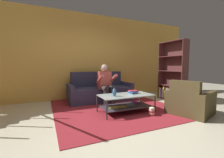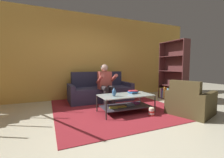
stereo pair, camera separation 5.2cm
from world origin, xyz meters
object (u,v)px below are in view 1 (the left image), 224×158
at_px(couch, 100,91).
at_px(person_seated_center, 106,82).
at_px(popcorn_tub, 152,111).
at_px(book_stack, 133,92).
at_px(armchair, 190,102).
at_px(coffee_table, 126,101).
at_px(bookshelf, 172,78).
at_px(vase, 114,92).

height_order(couch, person_seated_center, person_seated_center).
bearing_deg(couch, popcorn_tub, -74.16).
distance_m(couch, book_stack, 1.44).
height_order(person_seated_center, armchair, person_seated_center).
distance_m(coffee_table, popcorn_tub, 0.64).
distance_m(person_seated_center, book_stack, 0.96).
xyz_separation_m(coffee_table, book_stack, (0.24, 0.07, 0.19)).
height_order(person_seated_center, book_stack, person_seated_center).
distance_m(person_seated_center, popcorn_tub, 1.59).
bearing_deg(coffee_table, bookshelf, 15.77).
relative_size(couch, armchair, 1.83).
bearing_deg(book_stack, armchair, -36.73).
distance_m(couch, bookshelf, 2.40).
xyz_separation_m(couch, book_stack, (0.39, -1.38, 0.17)).
height_order(vase, book_stack, vase).
bearing_deg(book_stack, person_seated_center, 114.49).
bearing_deg(vase, book_stack, 12.39).
bearing_deg(popcorn_tub, book_stack, 105.94).
height_order(book_stack, popcorn_tub, book_stack).
bearing_deg(vase, coffee_table, 9.16).
relative_size(coffee_table, armchair, 1.16).
xyz_separation_m(vase, bookshelf, (2.38, 0.63, 0.19)).
xyz_separation_m(bookshelf, popcorn_tub, (-1.65, -1.04, -0.61)).
xyz_separation_m(bookshelf, armchair, (-0.75, -1.29, -0.44)).
xyz_separation_m(person_seated_center, bookshelf, (2.19, -0.35, 0.07)).
distance_m(couch, vase, 1.53).
bearing_deg(vase, popcorn_tub, -29.43).
bearing_deg(armchair, book_stack, 143.27).
bearing_deg(person_seated_center, popcorn_tub, -68.70).
height_order(person_seated_center, vase, person_seated_center).
xyz_separation_m(person_seated_center, popcorn_tub, (0.54, -1.39, -0.54)).
relative_size(couch, popcorn_tub, 10.01).
bearing_deg(couch, vase, -97.06).
distance_m(book_stack, armchair, 1.33).
bearing_deg(coffee_table, person_seated_center, 98.93).
relative_size(person_seated_center, bookshelf, 0.61).
bearing_deg(person_seated_center, bookshelf, -9.07).
relative_size(couch, coffee_table, 1.57).
height_order(book_stack, armchair, armchair).
bearing_deg(armchair, bookshelf, 59.89).
bearing_deg(vase, armchair, -22.05).
bearing_deg(coffee_table, vase, -170.84).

